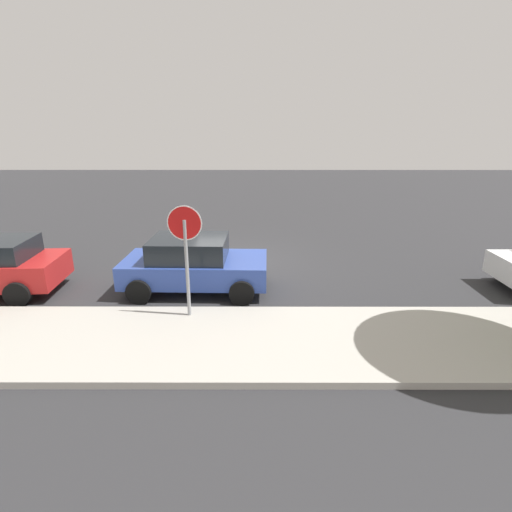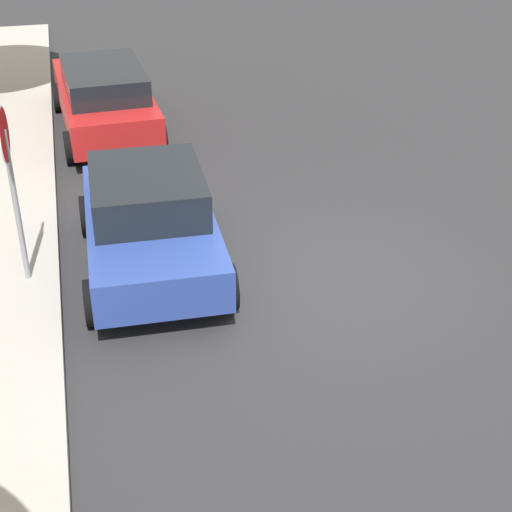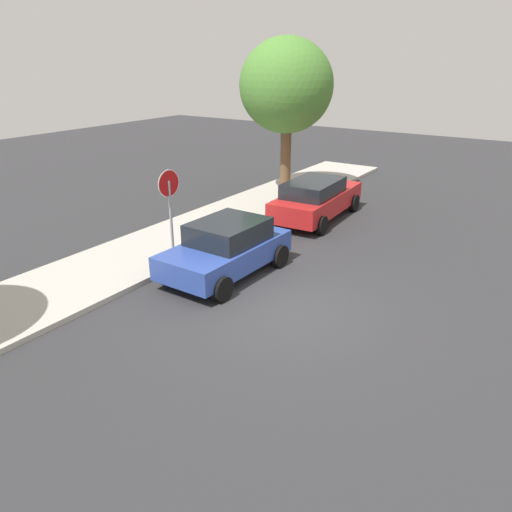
# 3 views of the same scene
# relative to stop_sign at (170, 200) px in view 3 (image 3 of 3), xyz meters

# --- Properties ---
(ground_plane) EXTENTS (60.00, 60.00, 0.00)m
(ground_plane) POSITION_rel_stop_sign_xyz_m (-0.74, -4.25, -1.85)
(ground_plane) COLOR #2D2D30
(sidewalk_curb) EXTENTS (32.00, 3.02, 0.14)m
(sidewalk_curb) POSITION_rel_stop_sign_xyz_m (-0.74, 1.07, -1.78)
(sidewalk_curb) COLOR #B2ADA3
(sidewalk_curb) RESTS_ON ground_plane
(stop_sign) EXTENTS (0.77, 0.08, 2.70)m
(stop_sign) POSITION_rel_stop_sign_xyz_m (0.00, 0.00, 0.00)
(stop_sign) COLOR gray
(stop_sign) RESTS_ON ground_plane
(parked_car_blue) EXTENTS (3.88, 2.13, 1.49)m
(parked_car_blue) POSITION_rel_stop_sign_xyz_m (0.14, -1.82, -1.09)
(parked_car_blue) COLOR #2D479E
(parked_car_blue) RESTS_ON ground_plane
(parked_car_red) EXTENTS (4.68, 2.16, 1.49)m
(parked_car_red) POSITION_rel_stop_sign_xyz_m (5.92, -1.56, -1.08)
(parked_car_red) COLOR red
(parked_car_red) RESTS_ON ground_plane
(street_tree_near_corner) EXTENTS (3.76, 3.76, 6.32)m
(street_tree_near_corner) POSITION_rel_stop_sign_xyz_m (8.28, 1.15, 2.57)
(street_tree_near_corner) COLOR brown
(street_tree_near_corner) RESTS_ON ground_plane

